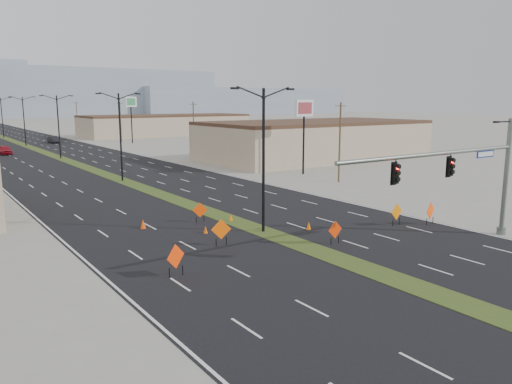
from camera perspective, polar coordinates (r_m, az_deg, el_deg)
ground at (r=27.10m, az=16.06°, el=-9.77°), size 600.00×600.00×0.00m
road_surface at (r=117.86m, az=-25.14°, el=4.94°), size 25.00×400.00×0.02m
median_strip at (r=117.86m, az=-25.14°, el=4.94°), size 2.00×400.00×0.04m
building_se_near at (r=81.58m, az=6.71°, el=5.80°), size 36.00×18.00×5.50m
building_se_far at (r=138.69m, az=-10.25°, el=7.46°), size 44.00×16.00×5.00m
mesa_center at (r=321.48m, az=-24.59°, el=10.31°), size 220.00×50.00×28.00m
mesa_east at (r=365.40m, az=-1.78°, el=10.34°), size 160.00×50.00×18.00m
signal_mast at (r=33.95m, az=23.00°, el=2.18°), size 16.30×0.60×8.00m
streetlight_0 at (r=34.46m, az=0.86°, el=4.16°), size 5.15×0.24×10.02m
streetlight_1 at (r=59.39m, az=-15.25°, el=6.41°), size 5.15×0.24×10.02m
streetlight_2 at (r=86.23m, az=-21.65°, el=7.17°), size 5.15×0.24×10.02m
streetlight_3 at (r=113.63m, az=-24.99°, el=7.53°), size 5.15×0.24×10.02m
streetlight_4 at (r=141.26m, az=-27.04°, el=7.74°), size 5.15×0.24×10.02m
utility_pole_0 at (r=57.33m, az=9.55°, el=5.75°), size 1.60×0.20×9.00m
utility_pole_1 at (r=85.83m, az=-7.14°, el=7.30°), size 1.60×0.20×9.00m
utility_pole_2 at (r=117.88m, az=-15.20°, el=7.84°), size 1.60×0.20×9.00m
utility_pole_3 at (r=151.25m, az=-19.78°, el=8.07°), size 1.60×0.20×9.00m
car_left at (r=96.88m, az=-26.82°, el=4.31°), size 2.03×4.70×1.58m
car_mid at (r=118.90m, az=-22.14°, el=5.56°), size 1.77×4.59×1.49m
construction_sign_0 at (r=26.73m, az=-9.17°, el=-7.41°), size 1.24×0.55×1.77m
construction_sign_1 at (r=31.97m, az=-4.01°, el=-4.38°), size 1.23×0.49×1.73m
construction_sign_2 at (r=38.29m, az=-6.42°, el=-2.15°), size 1.08×0.45×1.52m
construction_sign_3 at (r=32.64m, az=9.03°, el=-4.38°), size 1.16×0.05×1.55m
construction_sign_4 at (r=38.46m, az=15.77°, el=-2.26°), size 1.26×0.13×1.69m
construction_sign_5 at (r=39.50m, az=19.31°, el=-2.11°), size 1.26×0.34×1.71m
cone_0 at (r=35.16m, az=-5.79°, el=-4.31°), size 0.35×0.35×0.53m
cone_1 at (r=38.55m, az=-2.91°, el=-2.94°), size 0.37×0.37×0.56m
cone_2 at (r=36.17m, az=6.05°, el=-3.87°), size 0.35×0.35×0.57m
cone_3 at (r=37.17m, az=-12.79°, el=-3.60°), size 0.54×0.54×0.68m
pole_sign_east_near at (r=62.94m, az=5.52°, el=8.88°), size 3.05×0.74×9.28m
pole_sign_east_far at (r=113.23m, az=-14.11°, el=9.60°), size 3.13×1.68×10.06m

